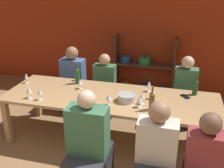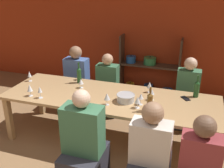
# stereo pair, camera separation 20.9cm
# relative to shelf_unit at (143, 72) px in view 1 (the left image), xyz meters

# --- Properties ---
(wall_back_red) EXTENTS (8.80, 0.06, 2.70)m
(wall_back_red) POSITION_rel_shelf_unit_xyz_m (-0.31, 0.20, 0.91)
(wall_back_red) COLOR #B23819
(wall_back_red) RESTS_ON ground_plane
(shelf_unit) EXTENTS (1.24, 0.30, 1.21)m
(shelf_unit) POSITION_rel_shelf_unit_xyz_m (0.00, 0.00, 0.00)
(shelf_unit) COLOR #4C3828
(shelf_unit) RESTS_ON ground_plane
(dining_table) EXTENTS (3.05, 1.02, 0.74)m
(dining_table) POSITION_rel_shelf_unit_xyz_m (-0.19, -1.94, 0.23)
(dining_table) COLOR tan
(dining_table) RESTS_ON ground_plane
(mixing_bowl) EXTENTS (0.25, 0.25, 0.10)m
(mixing_bowl) POSITION_rel_shelf_unit_xyz_m (0.07, -2.02, 0.35)
(mixing_bowl) COLOR #B7BABC
(mixing_bowl) RESTS_ON dining_table
(wine_bottle_green) EXTENTS (0.07, 0.07, 0.34)m
(wine_bottle_green) POSITION_rel_shelf_unit_xyz_m (-0.82, -1.59, 0.43)
(wine_bottle_green) COLOR #1E4C23
(wine_bottle_green) RESTS_ON dining_table
(wine_bottle_dark) EXTENTS (0.07, 0.07, 0.32)m
(wine_bottle_dark) POSITION_rel_shelf_unit_xyz_m (0.97, -1.57, 0.42)
(wine_bottle_dark) COLOR #1E4C23
(wine_bottle_dark) RESTS_ON dining_table
(wine_bottle_amber) EXTENTS (0.07, 0.07, 0.33)m
(wine_bottle_amber) POSITION_rel_shelf_unit_xyz_m (0.42, -2.19, 0.43)
(wine_bottle_amber) COLOR brown
(wine_bottle_amber) RESTS_ON dining_table
(wine_glass_white_a) EXTENTS (0.08, 0.08, 0.17)m
(wine_glass_white_a) POSITION_rel_shelf_unit_xyz_m (-0.14, -2.20, 0.41)
(wine_glass_white_a) COLOR white
(wine_glass_white_a) RESTS_ON dining_table
(wine_glass_empty_a) EXTENTS (0.08, 0.08, 0.17)m
(wine_glass_empty_a) POSITION_rel_shelf_unit_xyz_m (-1.27, -2.28, 0.42)
(wine_glass_empty_a) COLOR white
(wine_glass_empty_a) RESTS_ON dining_table
(wine_glass_red_a) EXTENTS (0.07, 0.07, 0.16)m
(wine_glass_red_a) POSITION_rel_shelf_unit_xyz_m (0.28, -2.05, 0.42)
(wine_glass_red_a) COLOR white
(wine_glass_red_a) RESTS_ON dining_table
(wine_glass_empty_b) EXTENTS (0.07, 0.07, 0.16)m
(wine_glass_empty_b) POSITION_rel_shelf_unit_xyz_m (0.39, -1.87, 0.41)
(wine_glass_empty_b) COLOR white
(wine_glass_empty_b) RESTS_ON dining_table
(wine_glass_red_b) EXTENTS (0.07, 0.07, 0.16)m
(wine_glass_red_b) POSITION_rel_shelf_unit_xyz_m (-0.88, -1.49, 0.41)
(wine_glass_red_b) COLOR white
(wine_glass_red_b) RESTS_ON dining_table
(wine_glass_white_b) EXTENTS (0.07, 0.07, 0.17)m
(wine_glass_white_b) POSITION_rel_shelf_unit_xyz_m (-1.10, -2.29, 0.42)
(wine_glass_white_b) COLOR white
(wine_glass_white_b) RESTS_ON dining_table
(wine_glass_red_c) EXTENTS (0.06, 0.06, 0.16)m
(wine_glass_red_c) POSITION_rel_shelf_unit_xyz_m (-1.61, -1.79, 0.41)
(wine_glass_red_c) COLOR white
(wine_glass_red_c) RESTS_ON dining_table
(wine_glass_white_c) EXTENTS (0.08, 0.08, 0.14)m
(wine_glass_white_c) POSITION_rel_shelf_unit_xyz_m (-0.71, -1.78, 0.40)
(wine_glass_white_c) COLOR white
(wine_glass_white_c) RESTS_ON dining_table
(wine_glass_white_d) EXTENTS (0.08, 0.08, 0.16)m
(wine_glass_white_d) POSITION_rel_shelf_unit_xyz_m (0.26, -2.16, 0.41)
(wine_glass_white_d) COLOR white
(wine_glass_white_d) RESTS_ON dining_table
(wine_glass_white_e) EXTENTS (0.07, 0.07, 0.16)m
(wine_glass_white_e) POSITION_rel_shelf_unit_xyz_m (0.31, -1.62, 0.41)
(wine_glass_white_e) COLOR white
(wine_glass_white_e) RESTS_ON dining_table
(cell_phone) EXTENTS (0.15, 0.16, 0.01)m
(cell_phone) POSITION_rel_shelf_unit_xyz_m (0.84, -1.68, 0.30)
(cell_phone) COLOR black
(cell_phone) RESTS_ON dining_table
(person_far_a) EXTENTS (0.38, 0.47, 1.11)m
(person_far_a) POSITION_rel_shelf_unit_xyz_m (-0.52, -1.08, -0.04)
(person_far_a) COLOR #2D2D38
(person_far_a) RESTS_ON ground_plane
(person_near_b) EXTENTS (0.45, 0.57, 1.21)m
(person_near_b) POSITION_rel_shelf_unit_xyz_m (-0.21, -2.84, -0.01)
(person_near_b) COLOR #2D2D38
(person_near_b) RESTS_ON ground_plane
(person_far_b) EXTENTS (0.36, 0.45, 1.18)m
(person_far_b) POSITION_rel_shelf_unit_xyz_m (0.84, -1.11, -0.01)
(person_far_b) COLOR #2D2D38
(person_far_b) RESTS_ON ground_plane
(person_near_c) EXTENTS (0.42, 0.53, 1.18)m
(person_near_c) POSITION_rel_shelf_unit_xyz_m (0.56, -2.83, -0.01)
(person_near_c) COLOR #2D2D38
(person_near_c) RESTS_ON ground_plane
(person_far_c) EXTENTS (0.42, 0.53, 1.19)m
(person_far_c) POSITION_rel_shelf_unit_xyz_m (-1.12, -1.07, -0.01)
(person_far_c) COLOR #2D2D38
(person_far_c) RESTS_ON ground_plane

